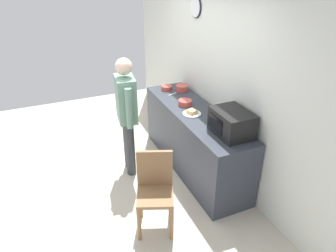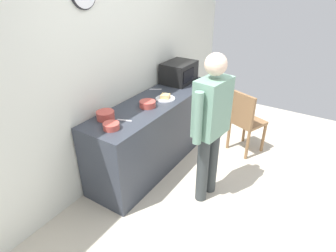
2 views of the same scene
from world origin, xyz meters
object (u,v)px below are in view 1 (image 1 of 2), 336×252
sandwich_plate (192,113)px  person_standing (127,109)px  spoon_utensil (173,94)px  cereal_bowl (185,103)px  microwave (232,123)px  fork_utensil (219,117)px  mixing_bowl (182,88)px  wooden_chair (155,187)px  salad_bowl (167,88)px

sandwich_plate → person_standing: size_ratio=0.15×
sandwich_plate → spoon_utensil: sandwich_plate is taller
cereal_bowl → microwave: bearing=7.8°
microwave → cereal_bowl: microwave is taller
microwave → fork_utensil: 0.48m
sandwich_plate → cereal_bowl: (-0.31, 0.05, 0.02)m
mixing_bowl → wooden_chair: (1.60, -1.09, -0.45)m
salad_bowl → microwave: bearing=5.1°
salad_bowl → spoon_utensil: salad_bowl is taller
spoon_utensil → wooden_chair: (1.52, -0.90, -0.41)m
salad_bowl → cereal_bowl: 0.65m
microwave → person_standing: (-1.02, -0.99, -0.08)m
fork_utensil → salad_bowl: bearing=-167.5°
sandwich_plate → salad_bowl: (-0.96, 0.04, 0.01)m
cereal_bowl → spoon_utensil: cereal_bowl is taller
cereal_bowl → wooden_chair: (1.09, -0.90, -0.44)m
salad_bowl → fork_utensil: salad_bowl is taller
fork_utensil → spoon_utensil: same height
person_standing → spoon_utensil: bearing=114.3°
mixing_bowl → wooden_chair: mixing_bowl is taller
cereal_bowl → person_standing: size_ratio=0.12×
cereal_bowl → spoon_utensil: 0.44m
microwave → fork_utensil: size_ratio=2.94×
microwave → wooden_chair: microwave is taller
fork_utensil → person_standing: person_standing is taller
person_standing → wooden_chair: size_ratio=1.81×
sandwich_plate → fork_utensil: 0.37m
sandwich_plate → fork_utensil: sandwich_plate is taller
wooden_chair → salad_bowl: bearing=152.9°
sandwich_plate → person_standing: person_standing is taller
fork_utensil → person_standing: size_ratio=0.10×
mixing_bowl → wooden_chair: bearing=-34.4°
salad_bowl → mixing_bowl: bearing=56.9°
spoon_utensil → wooden_chair: 1.81m
microwave → fork_utensil: microwave is taller
wooden_chair → fork_utensil: bearing=115.9°
microwave → mixing_bowl: microwave is taller
salad_bowl → person_standing: (0.60, -0.85, 0.04)m
microwave → person_standing: size_ratio=0.29×
salad_bowl → cereal_bowl: (0.65, 0.01, 0.00)m
fork_utensil → person_standing: 1.25m
cereal_bowl → fork_utensil: bearing=25.3°
spoon_utensil → fork_utensil: bearing=14.7°
sandwich_plate → fork_utensil: (0.22, 0.30, -0.02)m
fork_utensil → spoon_utensil: bearing=-165.3°
sandwich_plate → cereal_bowl: cereal_bowl is taller
microwave → wooden_chair: (0.11, -1.03, -0.55)m
wooden_chair → mixing_bowl: bearing=145.6°
salad_bowl → mixing_bowl: mixing_bowl is taller
person_standing → wooden_chair: bearing=-2.1°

